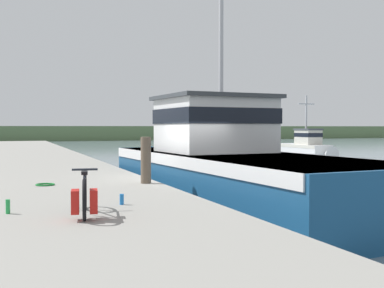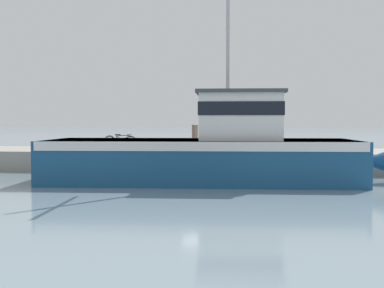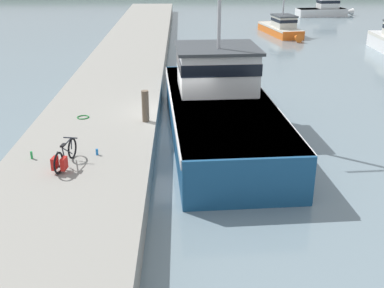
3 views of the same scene
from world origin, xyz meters
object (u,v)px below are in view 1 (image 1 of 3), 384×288
Objects in this scene: boat_red_outer at (207,141)px; water_bottle_by_bike at (8,207)px; bicycle_touring at (85,196)px; water_bottle_on_curb at (122,199)px; boat_white_moored at (184,148)px; boat_green_anchored at (306,148)px; mooring_post at (146,160)px; fishing_boat_main at (228,165)px.

water_bottle_by_bike is (-20.40, -40.06, 0.25)m from boat_red_outer.
bicycle_touring is 8.76× the size of water_bottle_on_curb.
boat_white_moored is 30.90m from water_bottle_by_bike.
boat_red_outer reaches higher than water_bottle_on_curb.
water_bottle_by_bike is at bearing 46.05° from boat_green_anchored.
bicycle_touring is at bearing 56.27° from boat_white_moored.
boat_green_anchored is at bearing 57.46° from bicycle_touring.
boat_green_anchored is 24.62× the size of water_bottle_by_bike.
boat_green_anchored reaches higher than water_bottle_by_bike.
mooring_post reaches higher than bicycle_touring.
mooring_post is (-2.85, -1.11, 0.30)m from fishing_boat_main.
bicycle_touring is at bearing -30.70° from water_bottle_by_bike.
fishing_boat_main is at bearing 45.54° from water_bottle_on_curb.
fishing_boat_main is 11.34× the size of mooring_post.
fishing_boat_main reaches higher than water_bottle_by_bike.
fishing_boat_main is at bearing -28.91° from boat_red_outer.
boat_white_moored is 26.46m from mooring_post.
boat_red_outer is 26.84× the size of water_bottle_by_bike.
fishing_boat_main reaches higher than water_bottle_on_curb.
fishing_boat_main is at bearing 36.20° from water_bottle_by_bike.
boat_red_outer is at bearing 65.17° from water_bottle_on_curb.
water_bottle_by_bike is (-19.71, -20.34, 0.15)m from boat_green_anchored.
fishing_boat_main is 24.44m from boat_white_moored.
water_bottle_on_curb is at bearing -31.91° from boat_red_outer.
water_bottle_on_curb is at bearing 7.22° from water_bottle_by_bike.
water_bottle_by_bike is at bearing 53.78° from boat_white_moored.
fishing_boat_main is 7.22m from bicycle_touring.
water_bottle_on_curb is (-11.32, -27.63, 0.35)m from boat_white_moored.
boat_red_outer is at bearing -91.86° from boat_green_anchored.
boat_red_outer is 45.07m from bicycle_touring.
water_bottle_by_bike is at bearing -134.34° from mooring_post.
mooring_post is (-16.39, -16.95, 0.63)m from boat_green_anchored.
boat_white_moored is at bearing 67.83° from mooring_post.
water_bottle_on_curb is (1.98, 0.25, -0.02)m from water_bottle_by_bike.
fishing_boat_main is 5.97m from water_bottle_on_curb.
boat_red_outer is 43.86m from water_bottle_on_curb.
water_bottle_by_bike is 2.00m from water_bottle_on_curb.
boat_green_anchored is at bearing 48.57° from water_bottle_on_curb.
fishing_boat_main is 2.30× the size of boat_green_anchored.
bicycle_touring is 7.27× the size of water_bottle_by_bike.
bicycle_touring is 1.37m from water_bottle_by_bike.
water_bottle_on_curb is at bearing -113.02° from mooring_post.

